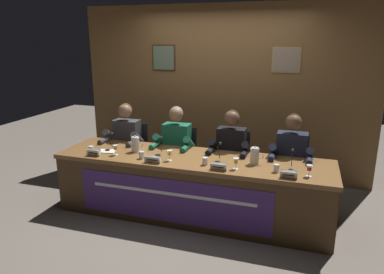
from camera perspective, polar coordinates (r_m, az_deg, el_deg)
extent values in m
plane|color=#70665B|center=(4.54, 0.00, -12.13)|extent=(12.00, 12.00, 0.00)
cube|color=brown|center=(5.53, 4.83, 7.07)|extent=(4.48, 0.12, 2.60)
cube|color=#4C3319|center=(5.70, -4.53, 12.50)|extent=(0.38, 0.02, 0.40)
cube|color=slate|center=(5.69, -4.58, 12.50)|extent=(0.34, 0.01, 0.36)
cube|color=tan|center=(5.28, 14.84, 11.82)|extent=(0.39, 0.02, 0.36)
cube|color=gray|center=(5.27, 14.83, 11.81)|extent=(0.35, 0.01, 0.32)
cube|color=brown|center=(4.26, 0.00, -3.57)|extent=(3.28, 0.84, 0.05)
cube|color=#4C341B|center=(4.04, -1.77, -10.30)|extent=(3.22, 0.04, 0.69)
cube|color=#4C341B|center=(5.07, -17.45, -5.55)|extent=(0.08, 0.76, 0.69)
cube|color=#4C341B|center=(4.23, 21.35, -10.24)|extent=(0.08, 0.76, 0.69)
cube|color=#4C2D7A|center=(4.06, -3.43, -10.19)|extent=(2.27, 0.01, 0.51)
cube|color=white|center=(4.02, -3.48, -9.07)|extent=(1.93, 0.00, 0.04)
cylinder|color=black|center=(5.37, -9.78, -7.69)|extent=(0.44, 0.44, 0.02)
cylinder|color=black|center=(5.29, -9.89, -5.45)|extent=(0.05, 0.05, 0.42)
cube|color=#232328|center=(5.21, -10.01, -3.11)|extent=(0.44, 0.44, 0.03)
cube|color=#232328|center=(5.31, -9.13, -0.06)|extent=(0.40, 0.05, 0.44)
cylinder|color=black|center=(5.05, -12.75, -6.59)|extent=(0.10, 0.10, 0.48)
cylinder|color=black|center=(4.95, -10.74, -6.91)|extent=(0.10, 0.10, 0.48)
cylinder|color=black|center=(5.07, -12.09, -2.97)|extent=(0.13, 0.34, 0.13)
cylinder|color=black|center=(4.98, -10.09, -3.22)|extent=(0.13, 0.34, 0.13)
cube|color=#38383D|center=(5.10, -10.32, 0.04)|extent=(0.36, 0.20, 0.48)
sphere|color=#8E664C|center=(4.99, -10.64, 4.13)|extent=(0.19, 0.19, 0.19)
sphere|color=#593819|center=(5.00, -10.56, 4.33)|extent=(0.17, 0.17, 0.17)
cylinder|color=#38383D|center=(5.11, -12.94, 0.16)|extent=(0.09, 0.30, 0.25)
cylinder|color=#38383D|center=(4.91, -8.72, -0.23)|extent=(0.09, 0.30, 0.25)
cylinder|color=#38383D|center=(4.98, -13.85, -0.51)|extent=(0.07, 0.24, 0.07)
cylinder|color=#38383D|center=(4.78, -9.56, -0.95)|extent=(0.07, 0.24, 0.07)
cube|color=white|center=(4.44, -15.56, -2.46)|extent=(0.17, 0.03, 0.08)
cube|color=white|center=(4.46, -15.32, -2.34)|extent=(0.17, 0.03, 0.08)
cube|color=black|center=(4.44, -15.58, -2.48)|extent=(0.12, 0.01, 0.01)
cylinder|color=white|center=(4.43, -12.06, -2.79)|extent=(0.06, 0.06, 0.00)
cylinder|color=white|center=(4.42, -12.08, -2.43)|extent=(0.01, 0.01, 0.05)
cone|color=white|center=(4.40, -12.13, -1.68)|extent=(0.06, 0.06, 0.06)
cylinder|color=orange|center=(4.40, -12.12, -1.76)|extent=(0.04, 0.04, 0.04)
cylinder|color=silver|center=(4.57, -15.82, -1.92)|extent=(0.06, 0.06, 0.08)
cylinder|color=silver|center=(4.58, -15.80, -2.12)|extent=(0.05, 0.05, 0.05)
cylinder|color=black|center=(4.59, -13.33, -2.12)|extent=(0.06, 0.06, 0.02)
cylinder|color=black|center=(4.61, -13.01, -0.71)|extent=(0.01, 0.13, 0.18)
sphere|color=#2D2D2D|center=(4.64, -12.68, 0.56)|extent=(0.03, 0.03, 0.03)
cylinder|color=black|center=(5.09, -2.22, -8.81)|extent=(0.44, 0.44, 0.02)
cylinder|color=black|center=(5.00, -2.25, -6.47)|extent=(0.05, 0.05, 0.42)
cube|color=#232328|center=(4.92, -2.27, -4.01)|extent=(0.44, 0.44, 0.03)
cube|color=#232328|center=(5.02, -1.52, -0.76)|extent=(0.40, 0.05, 0.44)
cylinder|color=black|center=(4.73, -4.86, -7.78)|extent=(0.10, 0.10, 0.48)
cylinder|color=black|center=(4.66, -2.57, -8.10)|extent=(0.10, 0.10, 0.48)
cylinder|color=black|center=(4.75, -4.25, -3.91)|extent=(0.13, 0.34, 0.13)
cylinder|color=black|center=(4.69, -1.97, -4.17)|extent=(0.13, 0.34, 0.13)
cube|color=#196047|center=(4.80, -2.44, -0.69)|extent=(0.36, 0.20, 0.48)
sphere|color=#8E664C|center=(4.69, -2.57, 3.65)|extent=(0.19, 0.19, 0.19)
sphere|color=gray|center=(4.70, -2.51, 3.87)|extent=(0.17, 0.17, 0.17)
cylinder|color=#196047|center=(4.78, -5.22, -0.56)|extent=(0.09, 0.30, 0.25)
cylinder|color=#196047|center=(4.63, -0.43, -1.00)|extent=(0.09, 0.30, 0.25)
cylinder|color=#196047|center=(4.64, -5.98, -1.31)|extent=(0.07, 0.24, 0.07)
cylinder|color=#196047|center=(4.50, -1.07, -1.79)|extent=(0.07, 0.24, 0.07)
cube|color=white|center=(4.06, -6.42, -3.65)|extent=(0.19, 0.03, 0.08)
cube|color=white|center=(4.09, -6.22, -3.50)|extent=(0.19, 0.03, 0.08)
cube|color=black|center=(4.06, -6.44, -3.66)|extent=(0.13, 0.01, 0.01)
cylinder|color=white|center=(4.14, -3.61, -3.75)|extent=(0.06, 0.06, 0.00)
cylinder|color=white|center=(4.13, -3.61, -3.37)|extent=(0.01, 0.01, 0.05)
cone|color=white|center=(4.11, -3.63, -2.57)|extent=(0.06, 0.06, 0.06)
cylinder|color=yellow|center=(4.11, -3.62, -2.66)|extent=(0.04, 0.04, 0.04)
cylinder|color=silver|center=(4.23, -8.04, -2.87)|extent=(0.06, 0.06, 0.08)
cylinder|color=silver|center=(4.24, -8.03, -3.09)|extent=(0.05, 0.05, 0.05)
cylinder|color=black|center=(4.30, -5.49, -2.95)|extent=(0.06, 0.06, 0.02)
cylinder|color=black|center=(4.32, -5.19, -1.45)|extent=(0.01, 0.13, 0.18)
sphere|color=#2D2D2D|center=(4.35, -4.90, -0.08)|extent=(0.03, 0.03, 0.03)
cylinder|color=black|center=(4.90, 6.12, -9.87)|extent=(0.44, 0.44, 0.02)
cylinder|color=black|center=(4.81, 6.20, -7.46)|extent=(0.05, 0.05, 0.42)
cube|color=#232328|center=(4.73, 6.28, -4.92)|extent=(0.44, 0.44, 0.03)
cube|color=#232328|center=(4.84, 6.84, -1.52)|extent=(0.40, 0.05, 0.44)
cylinder|color=black|center=(4.52, 4.01, -8.94)|extent=(0.10, 0.10, 0.48)
cylinder|color=black|center=(4.48, 6.53, -9.23)|extent=(0.10, 0.10, 0.48)
cylinder|color=black|center=(4.54, 4.54, -4.87)|extent=(0.13, 0.34, 0.13)
cylinder|color=black|center=(4.50, 7.03, -5.12)|extent=(0.13, 0.34, 0.13)
cube|color=black|center=(4.60, 6.31, -1.48)|extent=(0.36, 0.20, 0.48)
sphere|color=brown|center=(4.49, 6.40, 3.03)|extent=(0.19, 0.19, 0.19)
sphere|color=#331E0F|center=(4.50, 6.44, 3.26)|extent=(0.17, 0.17, 0.17)
cylinder|color=black|center=(4.55, 3.47, -1.36)|extent=(0.09, 0.30, 0.25)
cylinder|color=black|center=(4.47, 8.69, -1.82)|extent=(0.09, 0.30, 0.25)
cylinder|color=black|center=(4.40, 2.94, -2.17)|extent=(0.07, 0.24, 0.07)
cylinder|color=black|center=(4.32, 8.33, -2.67)|extent=(0.07, 0.24, 0.07)
cube|color=white|center=(3.82, 4.21, -4.83)|extent=(0.18, 0.03, 0.08)
cube|color=white|center=(3.85, 4.33, -4.66)|extent=(0.18, 0.03, 0.08)
cube|color=black|center=(3.82, 4.20, -4.84)|extent=(0.12, 0.01, 0.01)
cylinder|color=white|center=(3.90, 6.98, -5.07)|extent=(0.06, 0.06, 0.00)
cylinder|color=white|center=(3.89, 6.99, -4.67)|extent=(0.01, 0.01, 0.05)
cone|color=white|center=(3.87, 7.02, -3.83)|extent=(0.06, 0.06, 0.06)
cylinder|color=yellow|center=(3.87, 7.02, -3.92)|extent=(0.04, 0.04, 0.04)
cylinder|color=silver|center=(3.99, 2.10, -3.88)|extent=(0.06, 0.06, 0.08)
cylinder|color=silver|center=(3.99, 2.10, -4.11)|extent=(0.05, 0.05, 0.05)
cylinder|color=black|center=(4.05, 4.05, -4.08)|extent=(0.06, 0.06, 0.02)
cylinder|color=black|center=(4.08, 4.30, -2.47)|extent=(0.01, 0.13, 0.18)
sphere|color=#2D2D2D|center=(4.11, 4.53, -1.02)|extent=(0.03, 0.03, 0.03)
cylinder|color=black|center=(4.83, 14.97, -10.77)|extent=(0.44, 0.44, 0.02)
cylinder|color=black|center=(4.73, 15.16, -8.33)|extent=(0.05, 0.05, 0.42)
cube|color=#232328|center=(4.65, 15.35, -5.76)|extent=(0.44, 0.44, 0.03)
cube|color=#232328|center=(4.76, 15.68, -2.28)|extent=(0.40, 0.05, 0.44)
cylinder|color=black|center=(4.42, 13.58, -9.95)|extent=(0.10, 0.10, 0.48)
cylinder|color=black|center=(4.41, 16.21, -10.18)|extent=(0.10, 0.10, 0.48)
cylinder|color=black|center=(4.44, 13.98, -5.77)|extent=(0.13, 0.34, 0.13)
cylinder|color=black|center=(4.44, 16.56, -5.98)|extent=(0.13, 0.34, 0.13)
cube|color=#1E2338|center=(4.52, 15.60, -2.28)|extent=(0.36, 0.20, 0.48)
sphere|color=brown|center=(4.41, 15.94, 2.29)|extent=(0.19, 0.19, 0.19)
sphere|color=#331E0F|center=(4.42, 15.96, 2.53)|extent=(0.17, 0.17, 0.17)
cylinder|color=#1E2338|center=(4.43, 12.85, -2.18)|extent=(0.09, 0.30, 0.25)
cylinder|color=#1E2338|center=(4.42, 18.27, -2.64)|extent=(0.09, 0.30, 0.25)
cylinder|color=#1E2338|center=(4.28, 12.63, -3.05)|extent=(0.07, 0.24, 0.07)
cylinder|color=#1E2338|center=(4.27, 18.24, -3.52)|extent=(0.07, 0.24, 0.07)
cube|color=white|center=(3.72, 15.20, -5.91)|extent=(0.17, 0.03, 0.08)
cube|color=white|center=(3.76, 15.23, -5.73)|extent=(0.17, 0.03, 0.08)
cube|color=black|center=(3.72, 15.19, -5.93)|extent=(0.12, 0.01, 0.01)
cylinder|color=white|center=(3.86, 18.14, -5.99)|extent=(0.06, 0.06, 0.00)
cylinder|color=white|center=(3.85, 18.17, -5.58)|extent=(0.01, 0.01, 0.05)
cone|color=white|center=(3.83, 18.25, -4.74)|extent=(0.06, 0.06, 0.06)
cylinder|color=#B21E2D|center=(3.83, 18.24, -4.83)|extent=(0.04, 0.04, 0.04)
cylinder|color=silver|center=(3.88, 13.33, -4.87)|extent=(0.06, 0.06, 0.08)
cylinder|color=silver|center=(3.88, 13.31, -5.11)|extent=(0.05, 0.05, 0.05)
cylinder|color=black|center=(3.94, 15.51, -5.22)|extent=(0.06, 0.06, 0.02)
cylinder|color=black|center=(3.96, 15.66, -3.56)|extent=(0.01, 0.13, 0.18)
sphere|color=#2D2D2D|center=(4.00, 15.80, -2.05)|extent=(0.03, 0.03, 0.03)
cylinder|color=silver|center=(4.49, -9.04, -1.22)|extent=(0.10, 0.10, 0.18)
cylinder|color=silver|center=(4.46, -9.10, -0.04)|extent=(0.08, 0.09, 0.01)
sphere|color=silver|center=(4.46, -9.10, 0.14)|extent=(0.02, 0.02, 0.02)
torus|color=silver|center=(4.45, -8.27, -1.19)|extent=(0.07, 0.01, 0.07)
cylinder|color=silver|center=(4.06, 9.96, -3.05)|extent=(0.10, 0.10, 0.18)
cylinder|color=silver|center=(4.03, 10.02, -1.76)|extent=(0.08, 0.09, 0.01)
sphere|color=silver|center=(4.03, 10.03, -1.57)|extent=(0.02, 0.02, 0.02)
torus|color=silver|center=(4.05, 10.92, -3.02)|extent=(0.07, 0.01, 0.07)
cube|color=white|center=(4.57, -13.41, -2.23)|extent=(0.24, 0.19, 0.01)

